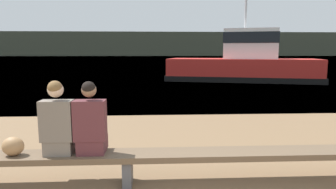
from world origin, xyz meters
TOP-DOWN VIEW (x-y plane):
  - water_surface at (0.00, 126.85)m, footprint 240.00×240.00m
  - far_shoreline at (0.00, 127.82)m, footprint 600.00×12.00m
  - bench_main at (-0.93, 2.44)m, footprint 8.31×0.43m
  - person_left at (-1.81, 2.45)m, footprint 0.41×0.43m
  - person_right at (-1.40, 2.45)m, footprint 0.41×0.43m
  - shopping_bag at (-2.39, 2.41)m, footprint 0.28×0.21m
  - tugboat_red at (5.01, 16.79)m, footprint 9.58×5.59m

SIDE VIEW (x-z plane):
  - water_surface at x=0.00m, z-range 0.00..0.00m
  - bench_main at x=-0.93m, z-range 0.15..0.59m
  - shopping_bag at x=-2.39m, z-range 0.44..0.69m
  - person_right at x=-1.40m, z-range 0.35..1.32m
  - person_left at x=-1.81m, z-range 0.36..1.33m
  - tugboat_red at x=5.01m, z-range -1.64..3.61m
  - far_shoreline at x=0.00m, z-range 0.00..9.77m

